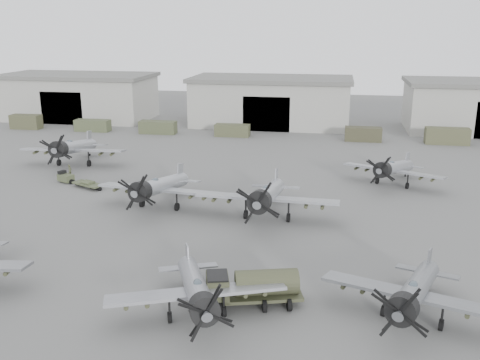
% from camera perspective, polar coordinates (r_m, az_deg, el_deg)
% --- Properties ---
extents(ground, '(220.00, 220.00, 0.00)m').
position_cam_1_polar(ground, '(41.36, -7.63, -9.28)').
color(ground, '#565654').
rests_on(ground, ground).
extents(hangar_left, '(29.00, 14.80, 8.70)m').
position_cam_1_polar(hangar_left, '(110.27, -16.88, 8.55)').
color(hangar_left, '#9D9C93').
rests_on(hangar_left, ground).
extents(hangar_center, '(29.00, 14.80, 8.70)m').
position_cam_1_polar(hangar_center, '(99.02, 3.35, 8.42)').
color(hangar_center, '#9D9C93').
rests_on(hangar_center, ground).
extents(support_truck_0, '(5.32, 2.20, 2.50)m').
position_cam_1_polar(support_truck_0, '(102.49, -21.85, 5.79)').
color(support_truck_0, '#42442C').
rests_on(support_truck_0, ground).
extents(support_truck_1, '(6.04, 2.20, 1.99)m').
position_cam_1_polar(support_truck_1, '(96.48, -15.45, 5.63)').
color(support_truck_1, '#444C31').
rests_on(support_truck_1, ground).
extents(support_truck_2, '(6.23, 2.20, 2.14)m').
position_cam_1_polar(support_truck_2, '(91.98, -8.75, 5.58)').
color(support_truck_2, '#42492F').
rests_on(support_truck_2, ground).
extents(support_truck_3, '(5.71, 2.20, 1.98)m').
position_cam_1_polar(support_truck_3, '(88.67, -0.82, 5.32)').
color(support_truck_3, '#44462E').
rests_on(support_truck_3, ground).
extents(support_truck_5, '(5.71, 2.20, 2.22)m').
position_cam_1_polar(support_truck_5, '(87.12, 13.00, 4.79)').
color(support_truck_5, '#393825').
rests_on(support_truck_5, ground).
extents(support_truck_6, '(6.54, 2.20, 2.53)m').
position_cam_1_polar(support_truck_6, '(88.61, 21.22, 4.40)').
color(support_truck_6, '#46472F').
rests_on(support_truck_6, ground).
extents(aircraft_near_1, '(11.09, 10.03, 4.50)m').
position_cam_1_polar(aircraft_near_1, '(33.55, -4.64, -11.64)').
color(aircraft_near_1, gray).
rests_on(aircraft_near_1, ground).
extents(aircraft_near_2, '(11.46, 10.32, 4.60)m').
position_cam_1_polar(aircraft_near_2, '(34.72, 18.05, -11.36)').
color(aircraft_near_2, gray).
rests_on(aircraft_near_2, ground).
extents(aircraft_mid_1, '(12.74, 11.46, 5.07)m').
position_cam_1_polar(aircraft_mid_1, '(53.47, -8.75, -0.73)').
color(aircraft_mid_1, '#9EA1A6').
rests_on(aircraft_mid_1, ground).
extents(aircraft_mid_2, '(13.46, 12.11, 5.40)m').
position_cam_1_polar(aircraft_mid_2, '(49.72, 2.89, -1.67)').
color(aircraft_mid_2, '#A0A3A9').
rests_on(aircraft_mid_2, ground).
extents(aircraft_far_0, '(13.58, 12.22, 5.41)m').
position_cam_1_polar(aircraft_far_0, '(72.55, -17.47, 3.31)').
color(aircraft_far_0, '#96999E').
rests_on(aircraft_far_0, ground).
extents(aircraft_far_1, '(11.32, 10.26, 4.63)m').
position_cam_1_polar(aircraft_far_1, '(62.87, 15.99, 1.20)').
color(aircraft_far_1, '#9DA0A6').
rests_on(aircraft_far_1, ground).
extents(fuel_tanker, '(6.56, 4.04, 2.41)m').
position_cam_1_polar(fuel_tanker, '(35.48, 1.38, -11.17)').
color(fuel_tanker, '#393C27').
rests_on(fuel_tanker, ground).
extents(tug_trailer, '(6.62, 3.91, 1.35)m').
position_cam_1_polar(tug_trailer, '(64.49, -17.29, -0.02)').
color(tug_trailer, '#434B31').
rests_on(tug_trailer, ground).
extents(ground_crew, '(0.40, 0.59, 1.57)m').
position_cam_1_polar(ground_crew, '(67.70, -17.69, 0.94)').
color(ground_crew, '#41462E').
rests_on(ground_crew, ground).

